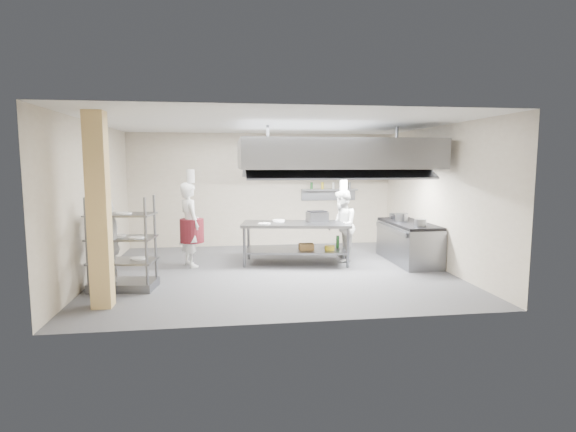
{
  "coord_description": "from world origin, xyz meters",
  "views": [
    {
      "loc": [
        -0.98,
        -9.01,
        2.24
      ],
      "look_at": [
        0.3,
        0.2,
        1.12
      ],
      "focal_mm": 28.0,
      "sensor_mm": 36.0,
      "label": 1
    }
  ],
  "objects": [
    {
      "name": "chef_head",
      "position": [
        -1.76,
        0.71,
        0.91
      ],
      "size": [
        0.68,
        0.78,
        1.81
      ],
      "primitive_type": "imported",
      "rotation": [
        0.0,
        0.0,
        2.01
      ],
      "color": "silver",
      "rests_on": "floor"
    },
    {
      "name": "chef_line",
      "position": [
        1.6,
        0.76,
        0.81
      ],
      "size": [
        0.76,
        0.89,
        1.62
      ],
      "primitive_type": "imported",
      "rotation": [
        0.0,
        0.0,
        -1.77
      ],
      "color": "silver",
      "rests_on": "floor"
    },
    {
      "name": "wall_right",
      "position": [
        3.5,
        0.0,
        1.5
      ],
      "size": [
        0.0,
        6.0,
        6.0
      ],
      "primitive_type": "plane",
      "rotation": [
        1.57,
        0.0,
        -1.57
      ],
      "color": "tan",
      "rests_on": "ground"
    },
    {
      "name": "stockpot",
      "position": [
        2.95,
        0.62,
        1.0
      ],
      "size": [
        0.28,
        0.28,
        0.19
      ],
      "primitive_type": "cylinder",
      "color": "slate",
      "rests_on": "range_top"
    },
    {
      "name": "hood_strip_a",
      "position": [
        0.4,
        0.4,
        2.08
      ],
      "size": [
        1.6,
        0.12,
        0.04
      ],
      "primitive_type": "cube",
      "color": "white",
      "rests_on": "exhaust_hood"
    },
    {
      "name": "column",
      "position": [
        -2.9,
        -1.9,
        1.5
      ],
      "size": [
        0.3,
        0.3,
        3.0
      ],
      "primitive_type": "cube",
      "color": "tan",
      "rests_on": "floor"
    },
    {
      "name": "plate_stack",
      "position": [
        -2.8,
        -0.92,
        0.53
      ],
      "size": [
        0.28,
        0.28,
        0.05
      ],
      "primitive_type": "cylinder",
      "color": "white",
      "rests_on": "pass_rack"
    },
    {
      "name": "island",
      "position": [
        0.54,
        0.69,
        0.46
      ],
      "size": [
        2.49,
        1.35,
        0.91
      ],
      "primitive_type": null,
      "rotation": [
        0.0,
        0.0,
        -0.16
      ],
      "color": "slate",
      "rests_on": "floor"
    },
    {
      "name": "wall_back",
      "position": [
        0.0,
        3.0,
        1.5
      ],
      "size": [
        7.0,
        0.0,
        7.0
      ],
      "primitive_type": "plane",
      "rotation": [
        1.57,
        0.0,
        0.0
      ],
      "color": "tan",
      "rests_on": "ground"
    },
    {
      "name": "wall_left",
      "position": [
        -3.5,
        0.0,
        1.5
      ],
      "size": [
        0.0,
        6.0,
        6.0
      ],
      "primitive_type": "plane",
      "rotation": [
        1.57,
        0.0,
        1.57
      ],
      "color": "tan",
      "rests_on": "ground"
    },
    {
      "name": "griddle",
      "position": [
        1.05,
        0.85,
        1.02
      ],
      "size": [
        0.48,
        0.4,
        0.21
      ],
      "primitive_type": "cube",
      "rotation": [
        0.0,
        0.0,
        0.15
      ],
      "color": "slate",
      "rests_on": "island_worktop"
    },
    {
      "name": "exhaust_hood",
      "position": [
        1.3,
        0.4,
        2.4
      ],
      "size": [
        4.0,
        2.5,
        0.6
      ],
      "primitive_type": "cube",
      "color": "gray",
      "rests_on": "ceiling"
    },
    {
      "name": "cooking_range",
      "position": [
        3.08,
        0.5,
        0.42
      ],
      "size": [
        0.8,
        2.0,
        0.84
      ],
      "primitive_type": "cube",
      "color": "gray",
      "rests_on": "floor"
    },
    {
      "name": "chef_plating",
      "position": [
        -3.0,
        -1.08,
        0.82
      ],
      "size": [
        0.45,
        0.98,
        1.64
      ],
      "primitive_type": "imported",
      "rotation": [
        0.0,
        0.0,
        -1.63
      ],
      "color": "white",
      "rests_on": "floor"
    },
    {
      "name": "island_undershelf",
      "position": [
        0.54,
        0.69,
        0.3
      ],
      "size": [
        2.29,
        1.22,
        0.04
      ],
      "primitive_type": "cube",
      "rotation": [
        0.0,
        0.0,
        -0.16
      ],
      "color": "slate",
      "rests_on": "island"
    },
    {
      "name": "hood_strip_b",
      "position": [
        2.2,
        0.4,
        2.08
      ],
      "size": [
        1.6,
        0.12,
        0.04
      ],
      "primitive_type": "cube",
      "color": "white",
      "rests_on": "exhaust_hood"
    },
    {
      "name": "ceiling",
      "position": [
        0.0,
        0.0,
        3.0
      ],
      "size": [
        7.0,
        7.0,
        0.0
      ],
      "primitive_type": "plane",
      "rotation": [
        3.14,
        0.0,
        0.0
      ],
      "color": "silver",
      "rests_on": "wall_back"
    },
    {
      "name": "wall_shelf",
      "position": [
        1.8,
        2.84,
        1.5
      ],
      "size": [
        1.5,
        0.28,
        0.04
      ],
      "primitive_type": "cube",
      "color": "gray",
      "rests_on": "wall_back"
    },
    {
      "name": "range_top",
      "position": [
        3.08,
        0.5,
        0.87
      ],
      "size": [
        0.78,
        1.96,
        0.06
      ],
      "primitive_type": "cube",
      "color": "black",
      "rests_on": "cooking_range"
    },
    {
      "name": "island_worktop",
      "position": [
        0.54,
        0.69,
        0.88
      ],
      "size": [
        2.49,
        1.35,
        0.06
      ],
      "primitive_type": "cube",
      "rotation": [
        0.0,
        0.0,
        -0.16
      ],
      "color": "gray",
      "rests_on": "island"
    },
    {
      "name": "floor",
      "position": [
        0.0,
        0.0,
        0.0
      ],
      "size": [
        7.0,
        7.0,
        0.0
      ],
      "primitive_type": "plane",
      "color": "#39393C",
      "rests_on": "ground"
    },
    {
      "name": "wicker_basket",
      "position": [
        0.75,
        0.58,
        0.39
      ],
      "size": [
        0.32,
        0.22,
        0.14
      ],
      "primitive_type": "cube",
      "rotation": [
        0.0,
        0.0,
        -0.0
      ],
      "color": "olive",
      "rests_on": "island_undershelf"
    },
    {
      "name": "pass_rack",
      "position": [
        -2.8,
        -0.92,
        0.83
      ],
      "size": [
        1.18,
        0.78,
        1.65
      ],
      "primitive_type": null,
      "rotation": [
        0.0,
        0.0,
        -0.13
      ],
      "color": "gray",
      "rests_on": "floor"
    }
  ]
}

